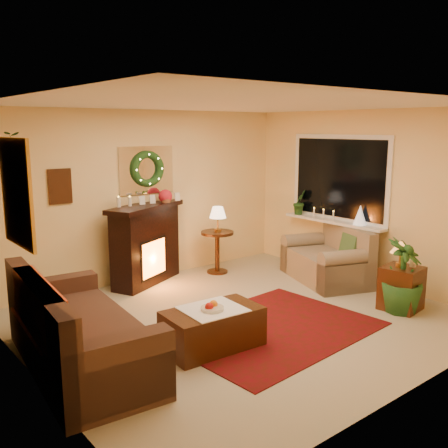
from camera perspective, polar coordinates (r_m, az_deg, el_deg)
floor at (r=6.30m, az=2.03°, el=-10.80°), size 5.00×5.00×0.00m
ceiling at (r=5.86m, az=2.20°, el=13.54°), size 5.00×5.00×0.00m
wall_back at (r=7.76m, az=-8.82°, el=3.17°), size 5.00×5.00×0.00m
wall_front at (r=4.52m, az=21.11°, el=-3.03°), size 5.00×5.00×0.00m
wall_left at (r=4.73m, az=-21.47°, el=-2.46°), size 4.50×4.50×0.00m
wall_right at (r=7.79m, az=16.18°, el=2.89°), size 4.50×4.50×0.00m
area_rug at (r=6.03m, az=5.28°, el=-11.81°), size 2.53×1.97×0.01m
sofa at (r=5.18m, az=-16.03°, el=-11.06°), size 1.17×2.26×0.93m
red_throw at (r=5.27m, az=-17.51°, el=-10.48°), size 0.81×1.31×0.02m
fireplace at (r=7.64m, az=-8.91°, el=-2.68°), size 1.29×0.88×1.14m
poinsettia at (r=7.70m, az=-6.72°, el=3.16°), size 0.21×0.21×0.21m
mantel_candle_a at (r=7.33m, az=-11.94°, el=2.29°), size 0.06×0.06×0.18m
mantel_candle_b at (r=7.39m, az=-10.71°, el=2.40°), size 0.06×0.06×0.17m
mantel_mirror at (r=7.70m, az=-8.84°, el=6.11°), size 0.92×0.02×0.72m
wreath at (r=7.67m, az=-8.69°, el=6.24°), size 0.55×0.11×0.55m
wall_art at (r=7.14m, az=-18.23°, el=4.10°), size 0.32×0.03×0.48m
gold_mirror at (r=4.95m, az=-22.66°, el=3.31°), size 0.03×0.84×1.00m
hanging_plant at (r=5.68m, az=-23.62°, el=6.36°), size 0.33×0.28×0.36m
loveseat at (r=7.86m, az=11.54°, el=-3.37°), size 1.30×1.66×0.85m
window_frame at (r=8.08m, az=13.02°, el=5.11°), size 0.03×1.86×1.36m
window_glass at (r=8.06m, az=12.96°, el=5.10°), size 0.02×1.70×1.22m
window_sill at (r=8.09m, az=12.36°, el=0.27°), size 0.22×1.86×0.04m
mini_tree at (r=7.78m, az=15.29°, el=1.00°), size 0.20×0.20×0.30m
sill_plant at (r=8.51m, az=8.64°, el=2.39°), size 0.30×0.24×0.54m
side_table_round at (r=8.13m, az=-0.77°, el=-3.36°), size 0.58×0.58×0.69m
lamp_cream at (r=7.98m, az=-0.72°, el=0.45°), size 0.27×0.27×0.41m
end_table_square at (r=6.93m, az=19.60°, el=-7.03°), size 0.52×0.52×0.57m
lamp_tiffany at (r=6.79m, az=19.49°, el=-3.23°), size 0.26×0.26×0.38m
coffee_table at (r=5.46m, az=-1.31°, el=-11.95°), size 1.07×0.64×0.44m
fruit_bowl at (r=5.33m, az=-1.35°, el=-9.75°), size 0.25×0.25×0.06m
floor_palm at (r=6.77m, az=19.72°, el=-5.86°), size 1.99×1.99×2.84m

